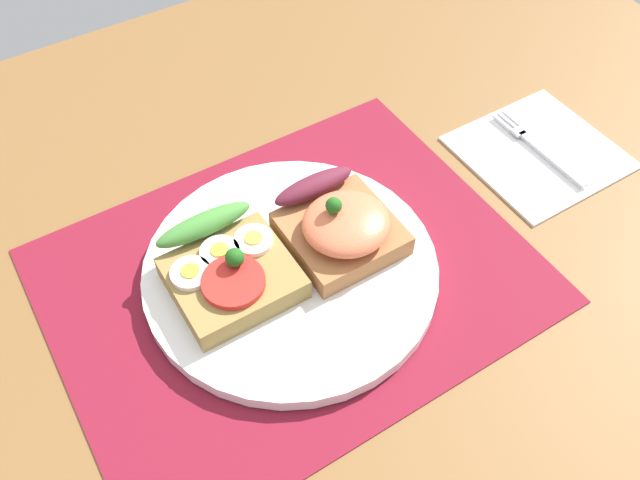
% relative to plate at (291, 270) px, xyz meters
% --- Properties ---
extents(ground_plane, '(1.20, 0.90, 0.03)m').
position_rel_plate_xyz_m(ground_plane, '(0.00, 0.00, -0.03)').
color(ground_plane, brown).
extents(placemat, '(0.41, 0.32, 0.00)m').
position_rel_plate_xyz_m(placemat, '(0.00, 0.00, -0.01)').
color(placemat, maroon).
rests_on(placemat, ground_plane).
extents(plate, '(0.26, 0.26, 0.01)m').
position_rel_plate_xyz_m(plate, '(0.00, 0.00, 0.00)').
color(plate, white).
rests_on(plate, placemat).
extents(sandwich_egg_tomato, '(0.10, 0.10, 0.04)m').
position_rel_plate_xyz_m(sandwich_egg_tomato, '(-0.05, 0.01, 0.02)').
color(sandwich_egg_tomato, olive).
rests_on(sandwich_egg_tomato, plate).
extents(sandwich_salmon, '(0.09, 0.11, 0.06)m').
position_rel_plate_xyz_m(sandwich_salmon, '(0.05, -0.00, 0.03)').
color(sandwich_salmon, '#A2673B').
rests_on(sandwich_salmon, plate).
extents(napkin, '(0.15, 0.14, 0.01)m').
position_rel_plate_xyz_m(napkin, '(0.29, 0.00, -0.01)').
color(napkin, white).
rests_on(napkin, ground_plane).
extents(fork, '(0.02, 0.13, 0.00)m').
position_rel_plate_xyz_m(fork, '(0.29, 0.01, -0.00)').
color(fork, '#B7B7BC').
rests_on(fork, napkin).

